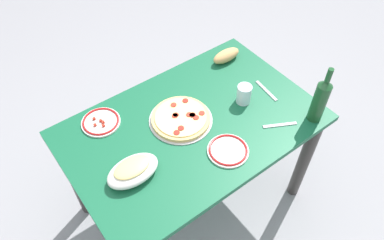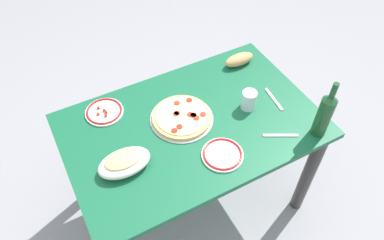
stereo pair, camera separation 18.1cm
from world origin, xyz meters
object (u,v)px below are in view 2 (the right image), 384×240
(wine_bottle, at_px, (325,114))
(bread_loaf, at_px, (239,60))
(dining_table, at_px, (192,141))
(water_glass, at_px, (249,100))
(side_plate_far, at_px, (104,112))
(baked_pasta_dish, at_px, (124,162))
(side_plate_near, at_px, (222,154))
(pepperoni_pizza, at_px, (182,117))

(wine_bottle, xyz_separation_m, bread_loaf, (-0.06, 0.60, -0.10))
(dining_table, relative_size, water_glass, 12.16)
(dining_table, height_order, side_plate_far, side_plate_far)
(baked_pasta_dish, relative_size, bread_loaf, 1.35)
(side_plate_near, bearing_deg, pepperoni_pizza, 102.32)
(side_plate_far, bearing_deg, wine_bottle, -35.04)
(water_glass, distance_m, side_plate_near, 0.34)
(side_plate_far, bearing_deg, bread_loaf, -0.26)
(dining_table, bearing_deg, side_plate_near, -82.02)
(dining_table, relative_size, baked_pasta_dish, 5.19)
(baked_pasta_dish, relative_size, side_plate_far, 1.25)
(side_plate_far, bearing_deg, pepperoni_pizza, -34.36)
(baked_pasta_dish, height_order, water_glass, water_glass)
(pepperoni_pizza, height_order, side_plate_far, pepperoni_pizza)
(water_glass, bearing_deg, wine_bottle, -55.60)
(dining_table, height_order, wine_bottle, wine_bottle)
(water_glass, bearing_deg, side_plate_near, -143.85)
(dining_table, height_order, baked_pasta_dish, baked_pasta_dish)
(baked_pasta_dish, xyz_separation_m, wine_bottle, (0.89, -0.25, 0.09))
(dining_table, bearing_deg, baked_pasta_dish, -167.65)
(dining_table, distance_m, bread_loaf, 0.55)
(baked_pasta_dish, distance_m, wine_bottle, 0.93)
(wine_bottle, height_order, water_glass, wine_bottle)
(side_plate_far, distance_m, bread_loaf, 0.80)
(baked_pasta_dish, height_order, side_plate_far, baked_pasta_dish)
(pepperoni_pizza, bearing_deg, baked_pasta_dish, -158.88)
(pepperoni_pizza, relative_size, water_glass, 3.09)
(dining_table, distance_m, side_plate_far, 0.47)
(water_glass, relative_size, side_plate_far, 0.53)
(baked_pasta_dish, relative_size, wine_bottle, 0.75)
(pepperoni_pizza, xyz_separation_m, wine_bottle, (0.54, -0.38, 0.12))
(dining_table, relative_size, wine_bottle, 3.89)
(side_plate_near, height_order, side_plate_far, side_plate_far)
(dining_table, bearing_deg, side_plate_far, 142.23)
(pepperoni_pizza, bearing_deg, wine_bottle, -35.45)
(side_plate_near, xyz_separation_m, bread_loaf, (0.41, 0.50, 0.03))
(wine_bottle, distance_m, side_plate_far, 1.06)
(pepperoni_pizza, height_order, water_glass, water_glass)
(dining_table, height_order, bread_loaf, bread_loaf)
(dining_table, xyz_separation_m, water_glass, (0.31, -0.03, 0.18))
(bread_loaf, bearing_deg, side_plate_near, -129.43)
(side_plate_far, bearing_deg, dining_table, -37.77)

